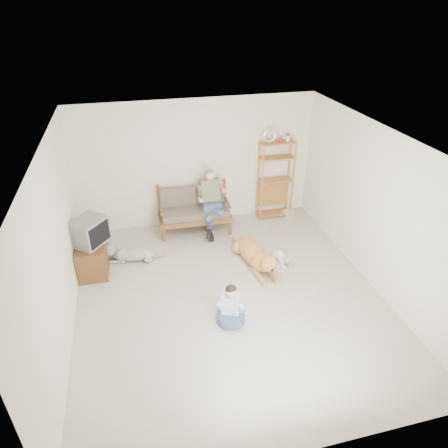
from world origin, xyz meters
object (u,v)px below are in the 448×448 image
object	(u,v)px
loveseat	(194,209)
etagere	(275,179)
tv_stand	(93,256)
golden_retriever	(256,256)

from	to	relation	value
loveseat	etagere	bearing A→B (deg)	7.49
etagere	tv_stand	size ratio (longest dim) A/B	2.23
tv_stand	golden_retriever	xyz separation A→B (m)	(2.93, -0.59, -0.09)
loveseat	golden_retriever	distance (m)	1.83
loveseat	tv_stand	world-z (taller)	loveseat
loveseat	etagere	xyz separation A→B (m)	(1.86, 0.19, 0.41)
loveseat	golden_retriever	bearing A→B (deg)	-59.61
loveseat	tv_stand	size ratio (longest dim) A/B	1.66
golden_retriever	tv_stand	bearing A→B (deg)	160.83
loveseat	tv_stand	xyz separation A→B (m)	(-2.06, -1.00, -0.19)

